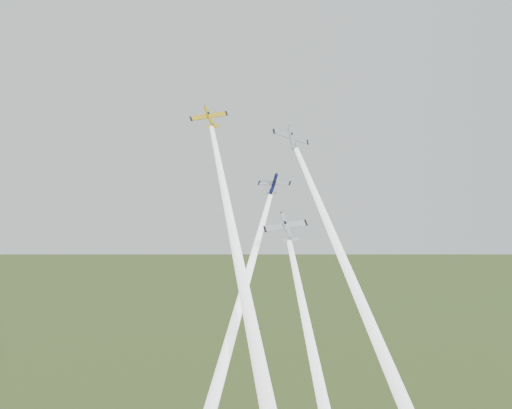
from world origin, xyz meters
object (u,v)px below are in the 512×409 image
at_px(plane_yellow, 210,117).
at_px(plane_silver_right, 292,138).
at_px(plane_silver_low, 286,228).
at_px(plane_navy, 274,184).

relative_size(plane_yellow, plane_silver_right, 1.02).
bearing_deg(plane_silver_right, plane_silver_low, -121.23).
xyz_separation_m(plane_navy, plane_silver_low, (1.86, -14.23, -8.25)).
xyz_separation_m(plane_yellow, plane_silver_low, (15.41, -19.36, -22.68)).
xyz_separation_m(plane_yellow, plane_silver_right, (17.01, -9.04, -5.23)).
xyz_separation_m(plane_silver_right, plane_silver_low, (-1.61, -10.32, -17.45)).
relative_size(plane_navy, plane_silver_low, 0.85).
height_order(plane_silver_right, plane_silver_low, plane_silver_right).
bearing_deg(plane_silver_right, plane_yellow, 129.63).
height_order(plane_yellow, plane_navy, plane_yellow).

